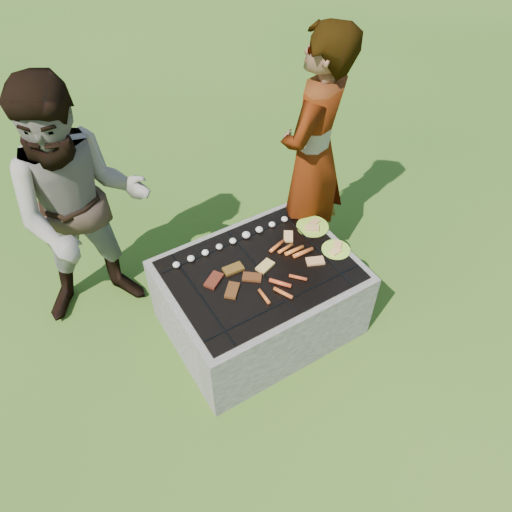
{
  "coord_description": "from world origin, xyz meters",
  "views": [
    {
      "loc": [
        -1.22,
        -1.93,
        3.12
      ],
      "look_at": [
        0.0,
        0.05,
        0.7
      ],
      "focal_mm": 35.0,
      "sensor_mm": 36.0,
      "label": 1
    }
  ],
  "objects_px": {
    "fire_pit": "(260,300)",
    "cook": "(313,156)",
    "bystander": "(83,211)",
    "plate_far": "(312,227)",
    "plate_near": "(336,250)"
  },
  "relations": [
    {
      "from": "fire_pit",
      "to": "cook",
      "type": "bearing_deg",
      "value": 31.83
    },
    {
      "from": "bystander",
      "to": "plate_far",
      "type": "bearing_deg",
      "value": -12.34
    },
    {
      "from": "plate_far",
      "to": "cook",
      "type": "height_order",
      "value": "cook"
    },
    {
      "from": "cook",
      "to": "plate_far",
      "type": "bearing_deg",
      "value": 27.49
    },
    {
      "from": "fire_pit",
      "to": "plate_far",
      "type": "distance_m",
      "value": 0.67
    },
    {
      "from": "plate_far",
      "to": "plate_near",
      "type": "xyz_separation_m",
      "value": [
        0.0,
        -0.28,
        -0.0
      ]
    },
    {
      "from": "fire_pit",
      "to": "bystander",
      "type": "xyz_separation_m",
      "value": [
        -0.89,
        0.81,
        0.66
      ]
    },
    {
      "from": "plate_far",
      "to": "bystander",
      "type": "relative_size",
      "value": 0.14
    },
    {
      "from": "plate_near",
      "to": "cook",
      "type": "xyz_separation_m",
      "value": [
        0.19,
        0.59,
        0.37
      ]
    },
    {
      "from": "cook",
      "to": "bystander",
      "type": "relative_size",
      "value": 1.04
    },
    {
      "from": "bystander",
      "to": "fire_pit",
      "type": "bearing_deg",
      "value": -30.59
    },
    {
      "from": "plate_near",
      "to": "plate_far",
      "type": "bearing_deg",
      "value": 90.35
    },
    {
      "from": "fire_pit",
      "to": "plate_far",
      "type": "relative_size",
      "value": 5.02
    },
    {
      "from": "plate_far",
      "to": "bystander",
      "type": "height_order",
      "value": "bystander"
    },
    {
      "from": "cook",
      "to": "plate_near",
      "type": "bearing_deg",
      "value": 41.6
    }
  ]
}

